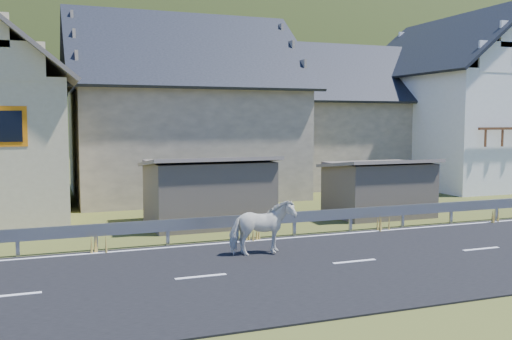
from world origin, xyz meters
name	(u,v)px	position (x,y,z in m)	size (l,w,h in m)	color
ground	(354,263)	(0.00, 0.00, 0.00)	(160.00, 160.00, 0.00)	#41471C
road	(355,262)	(0.00, 0.00, 0.02)	(60.00, 7.00, 0.04)	black
lane_markings	(355,261)	(0.00, 0.00, 0.04)	(60.00, 6.60, 0.01)	silver
guardrail	(295,218)	(0.00, 3.68, 0.56)	(28.10, 0.09, 0.75)	#93969B
shed_left	(208,193)	(-2.00, 6.50, 1.10)	(4.30, 3.30, 2.40)	#695C4C
shed_right	(378,189)	(4.50, 6.00, 1.00)	(3.80, 2.90, 2.20)	#695C4C
house_stone_a	(180,99)	(-1.00, 15.00, 4.63)	(10.80, 9.80, 8.90)	tan
house_stone_b	(342,109)	(9.00, 17.00, 4.24)	(9.80, 8.80, 8.10)	tan
house_white	(462,94)	(15.00, 14.00, 5.06)	(8.80, 10.80, 9.70)	white
mountain	(86,192)	(5.00, 180.00, -20.00)	(440.00, 280.00, 260.00)	#243111
horse	(262,228)	(-1.92, 1.52, 0.76)	(1.71, 0.78, 1.45)	silver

